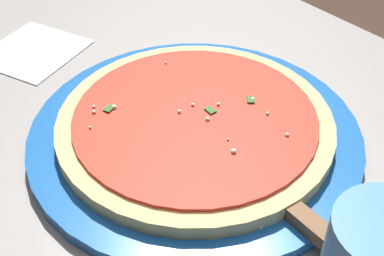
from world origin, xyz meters
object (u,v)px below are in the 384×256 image
(serving_plate, at_px, (192,137))
(pizza, at_px, (192,125))
(pizza_server, at_px, (308,225))
(napkin_folded_right, at_px, (34,51))

(serving_plate, height_order, pizza, pizza)
(pizza, distance_m, pizza_server, 0.17)
(pizza_server, xyz_separation_m, napkin_folded_right, (-0.46, -0.04, -0.02))
(serving_plate, distance_m, pizza_server, 0.17)
(serving_plate, distance_m, napkin_folded_right, 0.29)
(napkin_folded_right, bearing_deg, pizza_server, 5.44)
(pizza, bearing_deg, serving_plate, -5.95)
(pizza, height_order, napkin_folded_right, pizza)
(pizza, bearing_deg, napkin_folded_right, -170.17)
(pizza, relative_size, napkin_folded_right, 2.45)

